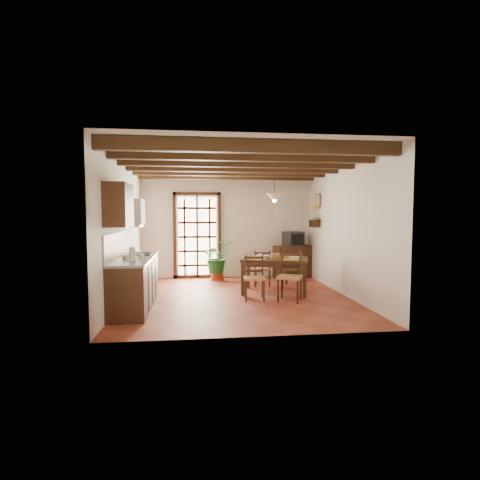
{
  "coord_description": "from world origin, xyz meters",
  "views": [
    {
      "loc": [
        -0.85,
        -7.54,
        1.71
      ],
      "look_at": [
        0.1,
        0.4,
        1.15
      ],
      "focal_mm": 28.0,
      "sensor_mm": 36.0,
      "label": 1
    }
  ],
  "objects": [
    {
      "name": "potted_plant",
      "position": [
        -0.3,
        2.05,
        0.57
      ],
      "size": [
        2.45,
        2.29,
        2.21
      ],
      "primitive_type": "imported",
      "rotation": [
        0.0,
        0.0,
        0.36
      ],
      "color": "#144C19",
      "rests_on": "ground_plane"
    },
    {
      "name": "chair_far_left",
      "position": [
        0.73,
        1.11,
        0.27
      ],
      "size": [
        0.47,
        0.45,
        0.85
      ],
      "rotation": [
        0.0,
        0.0,
        2.91
      ],
      "color": "#AE804A",
      "rests_on": "ground_plane"
    },
    {
      "name": "upper_cabinet",
      "position": [
        -2.08,
        -1.3,
        1.85
      ],
      "size": [
        0.35,
        0.8,
        0.7
      ],
      "primitive_type": "cube",
      "color": "black",
      "rests_on": "room_shell"
    },
    {
      "name": "table_setting",
      "position": [
        0.85,
        0.33,
        0.79
      ],
      "size": [
        1.02,
        0.68,
        0.09
      ],
      "rotation": [
        0.0,
        0.0,
        -0.29
      ],
      "color": "gold",
      "rests_on": "dining_table"
    },
    {
      "name": "shelf_flowers",
      "position": [
        2.14,
        1.6,
        1.86
      ],
      "size": [
        0.14,
        0.14,
        0.36
      ],
      "color": "gold",
      "rests_on": "shelf_vase"
    },
    {
      "name": "chair_near_right",
      "position": [
        0.98,
        -0.46,
        0.3
      ],
      "size": [
        0.58,
        0.57,
        0.96
      ],
      "rotation": [
        0.0,
        0.0,
        -0.44
      ],
      "color": "#AE804A",
      "rests_on": "ground_plane"
    },
    {
      "name": "kitchen_counter",
      "position": [
        -1.96,
        -0.6,
        0.47
      ],
      "size": [
        0.64,
        2.25,
        1.38
      ],
      "color": "black",
      "rests_on": "ground_plane"
    },
    {
      "name": "pendant_lamp",
      "position": [
        0.85,
        0.43,
        2.08
      ],
      "size": [
        0.36,
        0.36,
        0.84
      ],
      "color": "black",
      "rests_on": "room_shell"
    },
    {
      "name": "wall_shelf",
      "position": [
        2.14,
        1.6,
        1.51
      ],
      "size": [
        0.2,
        0.42,
        0.2
      ],
      "color": "black",
      "rests_on": "room_shell"
    },
    {
      "name": "crt_tv",
      "position": [
        1.76,
        2.22,
        1.04
      ],
      "size": [
        0.56,
        0.54,
        0.4
      ],
      "rotation": [
        0.0,
        0.0,
        0.3
      ],
      "color": "black",
      "rests_on": "sideboard"
    },
    {
      "name": "chair_near_left",
      "position": [
        0.31,
        -0.26,
        0.28
      ],
      "size": [
        0.44,
        0.42,
        0.88
      ],
      "rotation": [
        0.0,
        0.0,
        -0.08
      ],
      "color": "#AE804A",
      "rests_on": "ground_plane"
    },
    {
      "name": "ceiling_beams",
      "position": [
        0.0,
        0.0,
        2.69
      ],
      "size": [
        4.5,
        4.34,
        0.2
      ],
      "color": "black",
      "rests_on": "room_shell"
    },
    {
      "name": "framed_picture",
      "position": [
        2.22,
        1.6,
        2.05
      ],
      "size": [
        0.03,
        0.32,
        0.32
      ],
      "color": "brown",
      "rests_on": "room_shell"
    },
    {
      "name": "sideboard",
      "position": [
        1.76,
        2.23,
        0.42
      ],
      "size": [
        1.07,
        0.63,
        0.85
      ],
      "primitive_type": "cube",
      "rotation": [
        0.0,
        0.0,
        0.19
      ],
      "color": "black",
      "rests_on": "ground_plane"
    },
    {
      "name": "shelf_vase",
      "position": [
        2.14,
        1.6,
        1.65
      ],
      "size": [
        0.15,
        0.15,
        0.15
      ],
      "primitive_type": "imported",
      "color": "#B2BFB2",
      "rests_on": "wall_shelf"
    },
    {
      "name": "chair_far_right",
      "position": [
        1.39,
        0.91,
        0.29
      ],
      "size": [
        0.57,
        0.56,
        0.92
      ],
      "rotation": [
        0.0,
        0.0,
        2.65
      ],
      "color": "#AE804A",
      "rests_on": "ground_plane"
    },
    {
      "name": "dining_table",
      "position": [
        0.85,
        0.33,
        0.66
      ],
      "size": [
        1.59,
        1.26,
        0.76
      ],
      "rotation": [
        0.0,
        0.0,
        -0.29
      ],
      "color": "#392112",
      "rests_on": "ground_plane"
    },
    {
      "name": "fuse_box",
      "position": [
        1.5,
        2.48,
        1.75
      ],
      "size": [
        0.25,
        0.03,
        0.32
      ],
      "primitive_type": "cube",
      "color": "white",
      "rests_on": "room_shell"
    },
    {
      "name": "room_shell",
      "position": [
        0.0,
        0.0,
        1.82
      ],
      "size": [
        4.52,
        5.02,
        2.81
      ],
      "color": "silver",
      "rests_on": "ground_plane"
    },
    {
      "name": "counter_items",
      "position": [
        -1.95,
        -0.51,
        0.96
      ],
      "size": [
        0.5,
        1.43,
        0.25
      ],
      "color": "black",
      "rests_on": "kitchen_counter"
    },
    {
      "name": "plant_pot",
      "position": [
        -0.3,
        2.05,
        0.11
      ],
      "size": [
        0.37,
        0.37,
        0.23
      ],
      "primitive_type": "cone",
      "color": "maroon",
      "rests_on": "ground_plane"
    },
    {
      "name": "range_hood",
      "position": [
        -2.05,
        -0.05,
        1.73
      ],
      "size": [
        0.38,
        0.6,
        0.54
      ],
      "color": "white",
      "rests_on": "room_shell"
    },
    {
      "name": "table_bowl",
      "position": [
        0.63,
        0.45,
        0.78
      ],
      "size": [
        0.24,
        0.24,
        0.05
      ],
      "primitive_type": "imported",
      "rotation": [
        0.0,
        0.0,
        -0.1
      ],
      "color": "white",
      "rests_on": "dining_table"
    },
    {
      "name": "french_door",
      "position": [
        -0.8,
        2.45,
        1.18
      ],
      "size": [
        1.26,
        0.11,
        2.32
      ],
      "color": "white",
      "rests_on": "ground_plane"
    },
    {
      "name": "ground_plane",
      "position": [
        0.0,
        0.0,
        0.0
      ],
      "size": [
        5.0,
        5.0,
        0.0
      ],
      "primitive_type": "plane",
      "color": "brown"
    }
  ]
}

